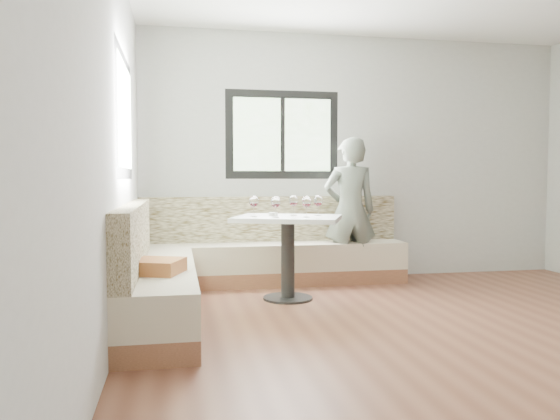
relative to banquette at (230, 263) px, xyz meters
name	(u,v)px	position (x,y,z in m)	size (l,w,h in m)	color
room	(455,143)	(1.51, -1.55, 1.08)	(5.01, 5.01, 2.81)	brown
banquette	(230,263)	(0.00, 0.00, 0.00)	(2.90, 2.80, 0.95)	#9A603F
table	(288,237)	(0.54, -0.19, 0.27)	(1.18, 1.06, 0.80)	black
person	(350,210)	(1.38, 0.51, 0.47)	(0.59, 0.38, 1.61)	#60685D
olive_ramekin	(273,214)	(0.41, -0.13, 0.48)	(0.09, 0.09, 0.03)	white
wine_glass_a	(254,202)	(0.21, -0.20, 0.60)	(0.09, 0.09, 0.20)	white
wine_glass_b	(276,203)	(0.39, -0.37, 0.60)	(0.09, 0.09, 0.20)	white
wine_glass_c	(307,202)	(0.68, -0.37, 0.60)	(0.09, 0.09, 0.20)	white
wine_glass_d	(294,201)	(0.61, -0.12, 0.60)	(0.09, 0.09, 0.20)	white
wine_glass_e	(318,202)	(0.83, -0.19, 0.60)	(0.09, 0.09, 0.20)	white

